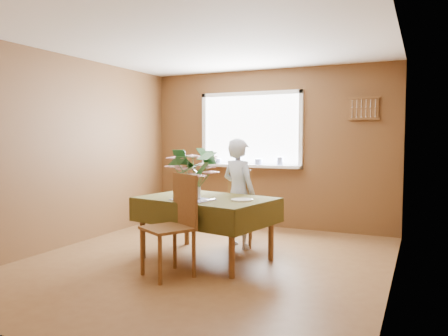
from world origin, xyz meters
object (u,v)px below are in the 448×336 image
at_px(chair_far, 246,204).
at_px(seated_woman, 239,193).
at_px(dining_table, 206,205).
at_px(flower_bouquet, 195,170).
at_px(chair_near, 175,221).

bearing_deg(chair_far, seated_woman, 99.87).
xyz_separation_m(dining_table, seated_woman, (0.13, 0.68, 0.07)).
bearing_deg(flower_bouquet, chair_far, 79.11).
relative_size(chair_near, seated_woman, 0.74).
xyz_separation_m(dining_table, flower_bouquet, (-0.03, -0.20, 0.42)).
relative_size(dining_table, seated_woman, 1.18).
relative_size(dining_table, chair_far, 1.64).
distance_m(chair_near, flower_bouquet, 0.67).
distance_m(chair_far, chair_near, 1.49).
height_order(seated_woman, flower_bouquet, seated_woman).
height_order(dining_table, flower_bouquet, flower_bouquet).
xyz_separation_m(chair_near, seated_woman, (0.16, 1.34, 0.14)).
bearing_deg(dining_table, flower_bouquet, -86.73).
bearing_deg(flower_bouquet, seated_woman, 79.81).
distance_m(dining_table, chair_near, 0.66).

